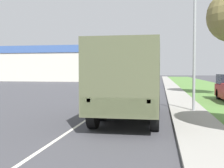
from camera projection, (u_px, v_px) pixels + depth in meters
ground_plane at (138, 86)px, 39.59m from camera, size 180.00×180.00×0.00m
lane_centre_stripe at (138, 86)px, 39.59m from camera, size 0.12×120.00×0.00m
sidewalk_right at (171, 85)px, 38.82m from camera, size 1.80×120.00×0.12m
grass_strip_right at (204, 86)px, 38.07m from camera, size 7.00×120.00×0.02m
military_truck at (130, 78)px, 12.09m from camera, size 2.50×7.46×3.18m
car_nearest_ahead at (105, 88)px, 23.55m from camera, size 1.88×4.18×1.52m
car_second_ahead at (150, 81)px, 38.24m from camera, size 1.89×4.41×1.72m
car_third_ahead at (134, 78)px, 51.92m from camera, size 1.95×3.98×1.74m
car_fourth_ahead at (140, 76)px, 64.89m from camera, size 1.83×4.42×1.72m
lamp_post at (190, 30)px, 13.89m from camera, size 1.69×0.24×6.66m
building_distant at (47, 64)px, 58.56m from camera, size 18.64×8.92×6.98m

